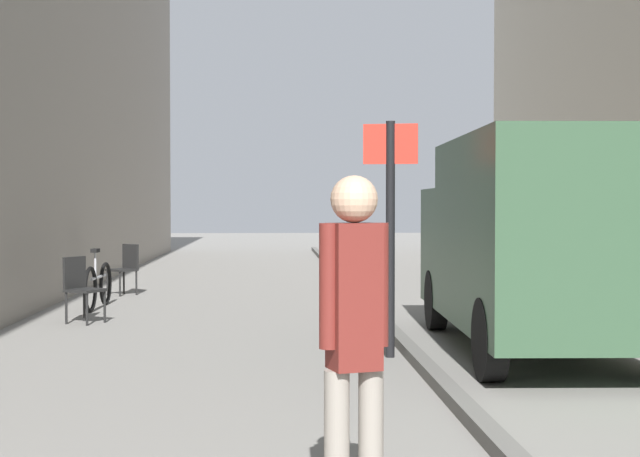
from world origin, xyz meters
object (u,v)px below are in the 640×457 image
object	(u,v)px
street_sign_post	(390,217)
cafe_chair_by_doorway	(81,285)
bicycle_leaning	(98,285)
cafe_chair_near_window	(126,265)
delivery_van	(536,239)
pedestrian_main_foreground	(354,330)

from	to	relation	value
street_sign_post	cafe_chair_by_doorway	world-z (taller)	street_sign_post
bicycle_leaning	cafe_chair_near_window	xyz separation A→B (m)	(0.08, 2.29, 0.17)
delivery_van	street_sign_post	xyz separation A→B (m)	(-1.72, -0.30, 0.25)
bicycle_leaning	cafe_chair_near_window	distance (m)	2.29
street_sign_post	cafe_chair_near_window	world-z (taller)	street_sign_post
pedestrian_main_foreground	delivery_van	world-z (taller)	delivery_van
street_sign_post	delivery_van	bearing A→B (deg)	-157.93
pedestrian_main_foreground	bicycle_leaning	world-z (taller)	pedestrian_main_foreground
street_sign_post	cafe_chair_by_doorway	bearing A→B (deg)	-25.71
pedestrian_main_foreground	bicycle_leaning	xyz separation A→B (m)	(-3.21, 10.40, -0.68)
pedestrian_main_foreground	delivery_van	distance (m)	6.34
street_sign_post	cafe_chair_by_doorway	size ratio (longest dim) A/B	2.77
delivery_van	cafe_chair_by_doorway	bearing A→B (deg)	155.82
pedestrian_main_foreground	cafe_chair_near_window	xyz separation A→B (m)	(-3.12, 12.68, -0.51)
cafe_chair_by_doorway	street_sign_post	bearing A→B (deg)	81.67
cafe_chair_near_window	delivery_van	bearing A→B (deg)	173.27
street_sign_post	bicycle_leaning	world-z (taller)	street_sign_post
delivery_van	bicycle_leaning	size ratio (longest dim) A/B	2.98
bicycle_leaning	cafe_chair_by_doorway	distance (m)	1.79
bicycle_leaning	cafe_chair_near_window	size ratio (longest dim) A/B	1.88
delivery_van	street_sign_post	world-z (taller)	street_sign_post
cafe_chair_by_doorway	delivery_van	bearing A→B (deg)	93.31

